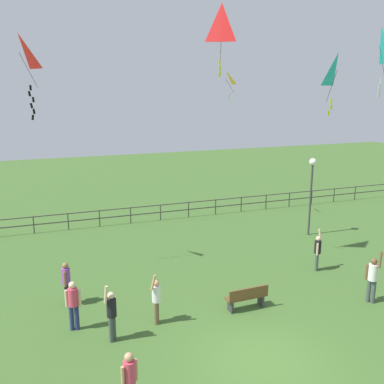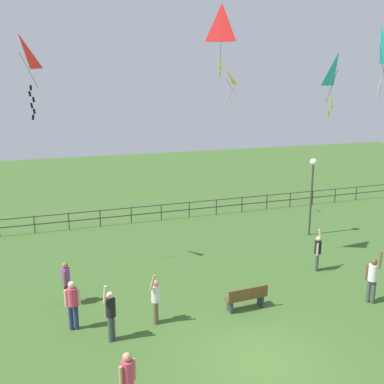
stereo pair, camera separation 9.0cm
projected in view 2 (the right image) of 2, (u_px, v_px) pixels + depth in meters
The scene contains 16 objects.
ground_plane at pixel (262, 361), 12.40m from camera, with size 80.00×80.00×0.00m, color #3D6028.
lamppost at pixel (312, 179), 22.32m from camera, with size 0.36×0.36×4.04m.
park_bench at pixel (247, 297), 15.19m from camera, with size 1.51×0.46×0.85m.
person_0 at pixel (372, 277), 15.55m from camera, with size 0.35×0.51×1.97m.
person_1 at pixel (128, 378), 10.26m from camera, with size 0.44×0.29×1.58m.
person_2 at pixel (66, 280), 15.45m from camera, with size 0.30×0.47×1.59m.
person_3 at pixel (111, 312), 13.22m from camera, with size 0.42×0.40×1.88m.
person_4 at pixel (156, 298), 14.21m from camera, with size 0.38×0.44×1.78m.
person_5 at pixel (318, 251), 18.35m from camera, with size 0.41×0.39×1.77m.
person_6 at pixel (73, 302), 13.83m from camera, with size 0.49×0.30×1.65m.
kite_0 at pixel (337, 71), 16.76m from camera, with size 1.06×0.89×2.37m.
kite_1 at pixel (226, 80), 23.70m from camera, with size 0.83×0.94×1.71m.
kite_2 at pixel (222, 26), 17.19m from camera, with size 1.01×0.92×2.76m.
kite_3 at pixel (380, 47), 14.12m from camera, with size 0.76×1.18×2.20m.
kite_4 at pixel (20, 56), 16.06m from camera, with size 1.01×0.94×3.08m.
waterfront_railing at pixel (136, 212), 24.93m from camera, with size 36.05×0.06×0.95m.
Camera 2 is at (-5.56, -9.64, 7.53)m, focal length 41.16 mm.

